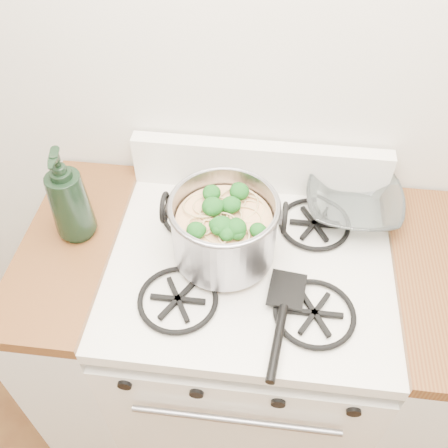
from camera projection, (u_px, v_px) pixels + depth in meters
gas_range at (245, 348)px, 1.68m from camera, size 0.76×0.66×0.92m
counter_left at (99, 327)px, 1.71m from camera, size 0.25×0.65×0.92m
stock_pot at (224, 229)px, 1.28m from camera, size 0.31×0.28×0.19m
spatula at (287, 288)px, 1.24m from camera, size 0.32×0.34×0.02m
glass_bowl at (352, 207)px, 1.43m from camera, size 0.11×0.11×0.03m
bottle at (67, 195)px, 1.29m from camera, size 0.13×0.13×0.29m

